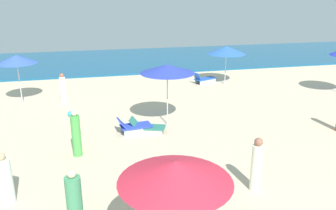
{
  "coord_description": "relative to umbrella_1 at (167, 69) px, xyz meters",
  "views": [
    {
      "loc": [
        -7.2,
        -3.38,
        5.49
      ],
      "look_at": [
        -4.23,
        9.58,
        1.07
      ],
      "focal_mm": 36.82,
      "sensor_mm": 36.0,
      "label": 1
    }
  ],
  "objects": [
    {
      "name": "ocean",
      "position": [
        4.13,
        14.62,
        -2.38
      ],
      "size": [
        60.0,
        10.48,
        0.12
      ],
      "primitive_type": "cube",
      "color": "#15537D",
      "rests_on": "ground_plane"
    },
    {
      "name": "beachgoer_3",
      "position": [
        1.32,
        -5.59,
        -1.66
      ],
      "size": [
        0.41,
        0.41,
        1.63
      ],
      "rotation": [
        0.0,
        0.0,
        5.21
      ],
      "color": "white",
      "rests_on": "ground_plane"
    },
    {
      "name": "beachgoer_5",
      "position": [
        -3.68,
        -6.06,
        -1.74
      ],
      "size": [
        0.54,
        0.54,
        1.53
      ],
      "rotation": [
        0.0,
        0.0,
        5.6
      ],
      "color": "#449264",
      "rests_on": "ground_plane"
    },
    {
      "name": "umbrella_5",
      "position": [
        5.0,
        5.9,
        -0.35
      ],
      "size": [
        2.39,
        2.39,
        2.33
      ],
      "color": "silver",
      "rests_on": "ground_plane"
    },
    {
      "name": "beachgoer_0",
      "position": [
        -5.52,
        -4.66,
        -1.77
      ],
      "size": [
        0.47,
        0.47,
        1.48
      ],
      "rotation": [
        0.0,
        0.0,
        3.37
      ],
      "color": "silver",
      "rests_on": "ground_plane"
    },
    {
      "name": "umbrella_2",
      "position": [
        -6.64,
        4.67,
        -0.19
      ],
      "size": [
        1.96,
        1.96,
        2.46
      ],
      "color": "silver",
      "rests_on": "ground_plane"
    },
    {
      "name": "lounge_chair_5_0",
      "position": [
        3.77,
        6.27,
        -2.17
      ],
      "size": [
        1.58,
        1.05,
        0.74
      ],
      "rotation": [
        0.0,
        0.0,
        1.94
      ],
      "color": "silver",
      "rests_on": "ground_plane"
    },
    {
      "name": "lounge_chair_1_0",
      "position": [
        -1.53,
        -0.6,
        -2.17
      ],
      "size": [
        1.41,
        0.81,
        0.66
      ],
      "rotation": [
        0.0,
        0.0,
        1.69
      ],
      "color": "silver",
      "rests_on": "ground_plane"
    },
    {
      "name": "beach_ball_0",
      "position": [
        -4.13,
        1.96,
        -2.32
      ],
      "size": [
        0.24,
        0.24,
        0.24
      ],
      "primitive_type": "sphere",
      "color": "#2999DC",
      "rests_on": "ground_plane"
    },
    {
      "name": "umbrella_1",
      "position": [
        0.0,
        0.0,
        0.0
      ],
      "size": [
        2.27,
        2.27,
        2.62
      ],
      "color": "silver",
      "rests_on": "ground_plane"
    },
    {
      "name": "beachgoer_1",
      "position": [
        -3.72,
        -2.18,
        -1.65
      ],
      "size": [
        0.31,
        0.31,
        1.69
      ],
      "rotation": [
        0.0,
        0.0,
        1.58
      ],
      "color": "green",
      "rests_on": "ground_plane"
    },
    {
      "name": "umbrella_3",
      "position": [
        -1.59,
        -7.72,
        -0.32
      ],
      "size": [
        2.32,
        2.32,
        2.35
      ],
      "color": "silver",
      "rests_on": "ground_plane"
    },
    {
      "name": "beachgoer_6",
      "position": [
        -4.51,
        4.04,
        -1.7
      ],
      "size": [
        0.29,
        0.29,
        1.57
      ],
      "rotation": [
        0.0,
        0.0,
        1.58
      ],
      "color": "white",
      "rests_on": "ground_plane"
    },
    {
      "name": "lounge_chair_1_1",
      "position": [
        -1.02,
        -0.62,
        -2.23
      ],
      "size": [
        1.55,
        1.04,
        0.58
      ],
      "rotation": [
        0.0,
        0.0,
        1.22
      ],
      "color": "silver",
      "rests_on": "ground_plane"
    }
  ]
}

